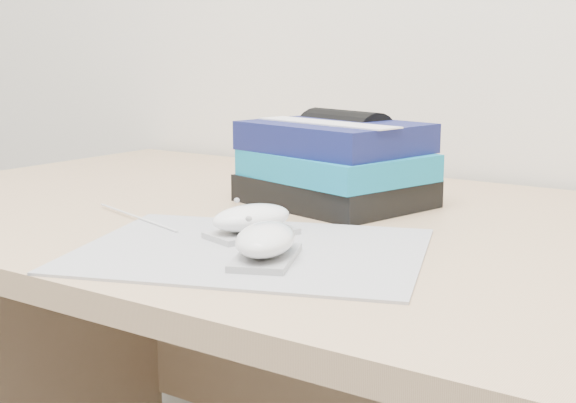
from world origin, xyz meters
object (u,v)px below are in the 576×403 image
Objects in this scene: pouch at (345,154)px; desk at (401,383)px; mouse_front at (266,242)px; mouse_rear at (252,220)px; book_stack at (335,164)px.

desk is at bearing -32.51° from pouch.
pouch reaches higher than mouse_front.
mouse_front is at bearing -93.55° from desk.
pouch is at bearing 109.11° from mouse_front.
mouse_rear is at bearing -114.64° from desk.
mouse_front is at bearing -71.21° from book_stack.
mouse_front is (-0.02, -0.29, 0.26)m from desk.
book_stack is (-0.11, 0.32, 0.04)m from mouse_front.
mouse_rear is 0.74× the size of pouch.
desk is 0.35m from pouch.
mouse_front is at bearing -45.38° from mouse_rear.
pouch is (-0.03, 0.07, 0.00)m from book_stack.
book_stack is (-0.03, 0.24, 0.04)m from mouse_rear.
book_stack is 0.08m from pouch.
mouse_rear is 0.95× the size of mouse_front.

